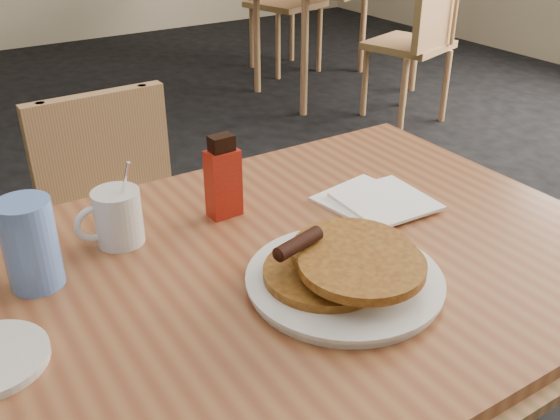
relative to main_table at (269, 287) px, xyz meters
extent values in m
cube|color=brown|center=(0.00, 0.00, 0.02)|extent=(1.21, 0.81, 0.04)
cube|color=tan|center=(0.00, 0.00, 0.01)|extent=(1.25, 0.85, 0.02)
cylinder|color=tan|center=(0.52, 0.32, -0.35)|extent=(0.04, 0.04, 0.71)
cylinder|color=tan|center=(1.67, 2.29, -0.35)|extent=(0.04, 0.04, 0.71)
cylinder|color=tan|center=(2.57, 2.84, -0.35)|extent=(0.04, 0.04, 0.71)
cube|color=tan|center=(-0.01, 0.66, -0.31)|extent=(0.38, 0.38, 0.04)
cube|color=tan|center=(-0.01, 0.83, -0.09)|extent=(0.37, 0.05, 0.41)
cylinder|color=tan|center=(-0.16, 0.51, -0.52)|extent=(0.04, 0.04, 0.38)
cylinder|color=tan|center=(0.14, 0.81, -0.52)|extent=(0.04, 0.04, 0.38)
cube|color=tan|center=(2.14, 3.20, -0.23)|extent=(0.55, 0.55, 0.04)
cylinder|color=tan|center=(1.95, 3.02, -0.48)|extent=(0.04, 0.04, 0.46)
cylinder|color=tan|center=(2.32, 3.38, -0.48)|extent=(0.04, 0.04, 0.46)
cube|color=tan|center=(2.14, 1.91, -0.27)|extent=(0.52, 0.52, 0.04)
cube|color=tan|center=(2.14, 1.73, -0.02)|extent=(0.41, 0.16, 0.45)
cylinder|color=tan|center=(1.97, 1.75, -0.50)|extent=(0.04, 0.04, 0.42)
cylinder|color=tan|center=(2.31, 2.08, -0.50)|extent=(0.04, 0.04, 0.42)
cylinder|color=silver|center=(0.07, -0.11, 0.05)|extent=(0.29, 0.29, 0.02)
cylinder|color=silver|center=(0.07, -0.11, 0.06)|extent=(0.31, 0.31, 0.01)
cylinder|color=olive|center=(0.04, -0.09, 0.07)|extent=(0.19, 0.19, 0.01)
cylinder|color=olive|center=(0.10, -0.09, 0.08)|extent=(0.19, 0.19, 0.01)
cylinder|color=olive|center=(0.07, -0.14, 0.10)|extent=(0.19, 0.19, 0.01)
cylinder|color=black|center=(0.01, -0.07, 0.12)|extent=(0.09, 0.04, 0.02)
cylinder|color=silver|center=(-0.17, 0.20, 0.09)|extent=(0.08, 0.08, 0.10)
torus|color=silver|center=(-0.22, 0.20, 0.09)|extent=(0.07, 0.01, 0.07)
cylinder|color=black|center=(-0.17, 0.20, 0.13)|extent=(0.07, 0.07, 0.01)
cylinder|color=silver|center=(-0.16, 0.20, 0.12)|extent=(0.03, 0.05, 0.14)
cube|color=maroon|center=(0.02, 0.19, 0.11)|extent=(0.06, 0.04, 0.13)
cube|color=black|center=(0.02, 0.19, 0.19)|extent=(0.04, 0.03, 0.03)
cube|color=white|center=(0.28, 0.09, 0.04)|extent=(0.19, 0.19, 0.01)
cube|color=white|center=(0.30, 0.06, 0.05)|extent=(0.17, 0.17, 0.01)
cylinder|color=#5A81D3|center=(-0.33, 0.15, 0.11)|extent=(0.09, 0.09, 0.14)
camera|label=1|loc=(-0.44, -0.72, 0.60)|focal=40.00mm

